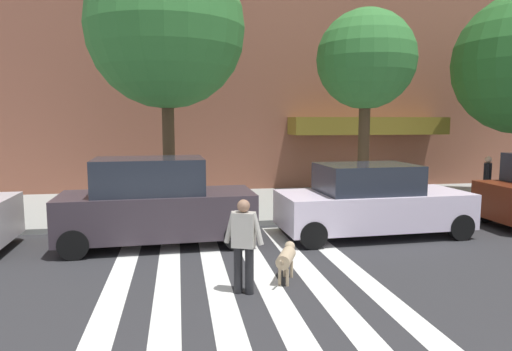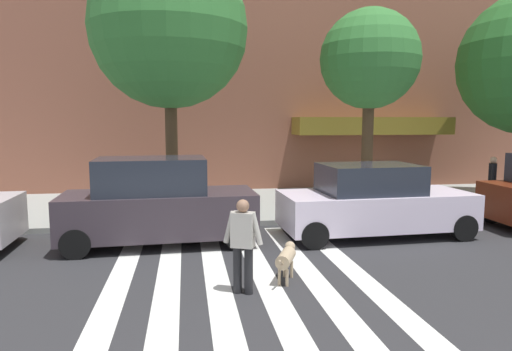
{
  "view_description": "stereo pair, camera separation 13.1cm",
  "coord_description": "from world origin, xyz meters",
  "px_view_note": "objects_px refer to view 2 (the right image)",
  "views": [
    {
      "loc": [
        -0.99,
        -1.21,
        2.96
      ],
      "look_at": [
        0.42,
        6.98,
        1.95
      ],
      "focal_mm": 31.83,
      "sensor_mm": 36.0,
      "label": 1
    },
    {
      "loc": [
        -0.86,
        -1.23,
        2.96
      ],
      "look_at": [
        0.42,
        6.98,
        1.95
      ],
      "focal_mm": 31.83,
      "sensor_mm": 36.0,
      "label": 2
    }
  ],
  "objects_px": {
    "parked_car_third_in_line": "(374,202)",
    "pedestrian_bystander": "(492,178)",
    "parked_car_behind_first": "(158,204)",
    "street_tree_middle": "(370,60)",
    "street_tree_nearest": "(169,30)",
    "pedestrian_dog_walker": "(243,241)",
    "dog_on_leash": "(286,257)"
  },
  "relations": [
    {
      "from": "pedestrian_dog_walker",
      "to": "pedestrian_bystander",
      "type": "distance_m",
      "value": 10.75
    },
    {
      "from": "parked_car_third_in_line",
      "to": "street_tree_nearest",
      "type": "distance_m",
      "value": 7.52
    },
    {
      "from": "street_tree_middle",
      "to": "dog_on_leash",
      "type": "bearing_deg",
      "value": -123.32
    },
    {
      "from": "pedestrian_dog_walker",
      "to": "pedestrian_bystander",
      "type": "relative_size",
      "value": 1.0
    },
    {
      "from": "street_tree_nearest",
      "to": "pedestrian_dog_walker",
      "type": "xyz_separation_m",
      "value": [
        1.34,
        -6.23,
        -4.64
      ]
    },
    {
      "from": "parked_car_third_in_line",
      "to": "street_tree_middle",
      "type": "relative_size",
      "value": 0.76
    },
    {
      "from": "street_tree_nearest",
      "to": "street_tree_middle",
      "type": "height_order",
      "value": "street_tree_nearest"
    },
    {
      "from": "street_tree_middle",
      "to": "pedestrian_bystander",
      "type": "xyz_separation_m",
      "value": [
        3.97,
        -0.91,
        -3.82
      ]
    },
    {
      "from": "street_tree_nearest",
      "to": "street_tree_middle",
      "type": "distance_m",
      "value": 6.42
    },
    {
      "from": "street_tree_middle",
      "to": "pedestrian_dog_walker",
      "type": "bearing_deg",
      "value": -126.41
    },
    {
      "from": "street_tree_nearest",
      "to": "street_tree_middle",
      "type": "xyz_separation_m",
      "value": [
        6.36,
        0.57,
        -0.66
      ]
    },
    {
      "from": "parked_car_behind_first",
      "to": "pedestrian_dog_walker",
      "type": "relative_size",
      "value": 2.79
    },
    {
      "from": "pedestrian_dog_walker",
      "to": "dog_on_leash",
      "type": "xyz_separation_m",
      "value": [
        0.87,
        0.5,
        -0.48
      ]
    },
    {
      "from": "pedestrian_dog_walker",
      "to": "dog_on_leash",
      "type": "distance_m",
      "value": 1.11
    },
    {
      "from": "parked_car_third_in_line",
      "to": "dog_on_leash",
      "type": "distance_m",
      "value": 4.15
    },
    {
      "from": "parked_car_behind_first",
      "to": "pedestrian_dog_walker",
      "type": "height_order",
      "value": "parked_car_behind_first"
    },
    {
      "from": "parked_car_behind_first",
      "to": "pedestrian_bystander",
      "type": "relative_size",
      "value": 2.79
    },
    {
      "from": "street_tree_nearest",
      "to": "pedestrian_dog_walker",
      "type": "relative_size",
      "value": 4.7
    },
    {
      "from": "street_tree_nearest",
      "to": "pedestrian_dog_walker",
      "type": "distance_m",
      "value": 7.88
    },
    {
      "from": "parked_car_behind_first",
      "to": "street_tree_middle",
      "type": "bearing_deg",
      "value": 27.19
    },
    {
      "from": "street_tree_middle",
      "to": "parked_car_behind_first",
      "type": "bearing_deg",
      "value": -152.81
    },
    {
      "from": "street_tree_nearest",
      "to": "dog_on_leash",
      "type": "bearing_deg",
      "value": -68.88
    },
    {
      "from": "street_tree_middle",
      "to": "street_tree_nearest",
      "type": "bearing_deg",
      "value": -174.85
    },
    {
      "from": "parked_car_third_in_line",
      "to": "pedestrian_bystander",
      "type": "distance_m",
      "value": 5.75
    },
    {
      "from": "parked_car_behind_first",
      "to": "pedestrian_dog_walker",
      "type": "distance_m",
      "value": 3.76
    },
    {
      "from": "parked_car_behind_first",
      "to": "street_tree_nearest",
      "type": "bearing_deg",
      "value": 84.44
    },
    {
      "from": "street_tree_nearest",
      "to": "pedestrian_bystander",
      "type": "xyz_separation_m",
      "value": [
        10.33,
        -0.33,
        -4.49
      ]
    },
    {
      "from": "street_tree_nearest",
      "to": "dog_on_leash",
      "type": "distance_m",
      "value": 8.0
    },
    {
      "from": "pedestrian_dog_walker",
      "to": "parked_car_behind_first",
      "type": "bearing_deg",
      "value": 115.48
    },
    {
      "from": "street_tree_nearest",
      "to": "pedestrian_bystander",
      "type": "bearing_deg",
      "value": -1.86
    },
    {
      "from": "parked_car_behind_first",
      "to": "pedestrian_dog_walker",
      "type": "bearing_deg",
      "value": -64.52
    },
    {
      "from": "street_tree_nearest",
      "to": "pedestrian_bystander",
      "type": "distance_m",
      "value": 11.27
    }
  ]
}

